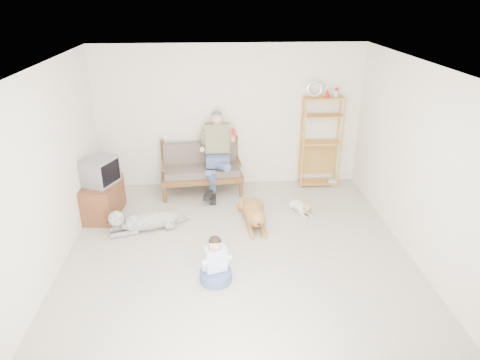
{
  "coord_description": "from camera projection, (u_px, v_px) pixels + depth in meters",
  "views": [
    {
      "loc": [
        -0.32,
        -5.09,
        3.56
      ],
      "look_at": [
        0.08,
        1.0,
        0.83
      ],
      "focal_mm": 32.0,
      "sensor_mm": 36.0,
      "label": 1
    }
  ],
  "objects": [
    {
      "name": "shaggy_dog",
      "position": [
        143.0,
        221.0,
        6.85
      ],
      "size": [
        1.33,
        0.58,
        0.41
      ],
      "rotation": [
        0.0,
        0.0,
        -1.28
      ],
      "color": "white",
      "rests_on": "ground"
    },
    {
      "name": "wall_back",
      "position": [
        230.0,
        117.0,
        8.06
      ],
      "size": [
        5.0,
        0.0,
        5.0
      ],
      "primitive_type": "plane",
      "rotation": [
        1.57,
        0.0,
        0.0
      ],
      "color": "silver",
      "rests_on": "ground"
    },
    {
      "name": "etagere",
      "position": [
        321.0,
        141.0,
        8.17
      ],
      "size": [
        0.78,
        0.34,
        2.05
      ],
      "color": "#C2853D",
      "rests_on": "ground"
    },
    {
      "name": "crt_tv",
      "position": [
        100.0,
        171.0,
        7.03
      ],
      "size": [
        0.61,
        0.66,
        0.45
      ],
      "rotation": [
        0.0,
        0.0,
        -0.43
      ],
      "color": "gray",
      "rests_on": "tv_stand"
    },
    {
      "name": "child",
      "position": [
        216.0,
        265.0,
        5.62
      ],
      "size": [
        0.43,
        0.43,
        0.68
      ],
      "rotation": [
        0.0,
        0.0,
        0.29
      ],
      "color": "#506093",
      "rests_on": "ground"
    },
    {
      "name": "ceiling",
      "position": [
        239.0,
        69.0,
        5.01
      ],
      "size": [
        5.5,
        5.5,
        0.0
      ],
      "primitive_type": "plane",
      "rotation": [
        3.14,
        0.0,
        0.0
      ],
      "color": "white",
      "rests_on": "ground"
    },
    {
      "name": "book_stack",
      "position": [
        333.0,
        182.0,
        8.48
      ],
      "size": [
        0.22,
        0.18,
        0.12
      ],
      "primitive_type": "cube",
      "rotation": [
        0.0,
        0.0,
        -0.25
      ],
      "color": "beige",
      "rests_on": "ground"
    },
    {
      "name": "wall_outlet",
      "position": [
        167.0,
        170.0,
        8.4
      ],
      "size": [
        0.12,
        0.02,
        0.08
      ],
      "primitive_type": "cube",
      "color": "silver",
      "rests_on": "ground"
    },
    {
      "name": "floor",
      "position": [
        239.0,
        262.0,
        6.11
      ],
      "size": [
        5.5,
        5.5,
        0.0
      ],
      "primitive_type": "plane",
      "color": "beige",
      "rests_on": "ground"
    },
    {
      "name": "loveseat",
      "position": [
        202.0,
        168.0,
        8.05
      ],
      "size": [
        1.56,
        0.83,
        0.95
      ],
      "rotation": [
        0.0,
        0.0,
        0.09
      ],
      "color": "brown",
      "rests_on": "ground"
    },
    {
      "name": "wall_front",
      "position": [
        263.0,
        328.0,
        3.05
      ],
      "size": [
        5.0,
        0.0,
        5.0
      ],
      "primitive_type": "plane",
      "rotation": [
        -1.57,
        0.0,
        0.0
      ],
      "color": "silver",
      "rests_on": "ground"
    },
    {
      "name": "wall_right",
      "position": [
        425.0,
        170.0,
        5.71
      ],
      "size": [
        0.0,
        5.5,
        5.5
      ],
      "primitive_type": "plane",
      "rotation": [
        1.57,
        0.0,
        -1.57
      ],
      "color": "silver",
      "rests_on": "ground"
    },
    {
      "name": "golden_retriever",
      "position": [
        254.0,
        213.0,
        7.07
      ],
      "size": [
        0.38,
        1.38,
        0.42
      ],
      "rotation": [
        0.0,
        0.0,
        0.05
      ],
      "color": "#AE6E3C",
      "rests_on": "ground"
    },
    {
      "name": "wall_left",
      "position": [
        42.0,
        180.0,
        5.41
      ],
      "size": [
        0.0,
        5.5,
        5.5
      ],
      "primitive_type": "plane",
      "rotation": [
        1.57,
        0.0,
        1.57
      ],
      "color": "silver",
      "rests_on": "ground"
    },
    {
      "name": "terrier",
      "position": [
        302.0,
        207.0,
        7.41
      ],
      "size": [
        0.34,
        0.63,
        0.25
      ],
      "rotation": [
        0.0,
        0.0,
        0.37
      ],
      "color": "white",
      "rests_on": "ground"
    },
    {
      "name": "tv_stand",
      "position": [
        103.0,
        199.0,
        7.26
      ],
      "size": [
        0.59,
        0.95,
        0.6
      ],
      "rotation": [
        0.0,
        0.0,
        -0.1
      ],
      "color": "brown",
      "rests_on": "ground"
    },
    {
      "name": "man",
      "position": [
        216.0,
        159.0,
        7.8
      ],
      "size": [
        0.59,
        0.85,
        1.38
      ],
      "color": "#506093",
      "rests_on": "loveseat"
    }
  ]
}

